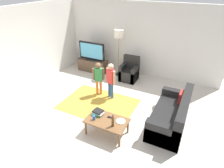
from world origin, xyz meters
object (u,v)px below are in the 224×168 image
(armchair, at_px, (129,72))
(child_near_tv, at_px, (99,76))
(book_stack, at_px, (98,112))
(soda_can, at_px, (94,118))
(floor_lamp, at_px, (119,36))
(couch, at_px, (173,116))
(tv_remote, at_px, (111,117))
(bottle, at_px, (113,121))
(child_center, at_px, (111,78))
(tv, at_px, (92,51))
(tv_stand, at_px, (93,65))
(coffee_table, at_px, (107,122))
(plate, at_px, (121,121))

(armchair, xyz_separation_m, child_near_tv, (-0.51, -1.41, 0.37))
(book_stack, height_order, soda_can, soda_can)
(child_near_tv, bearing_deg, book_stack, -60.76)
(floor_lamp, height_order, child_near_tv, floor_lamp)
(couch, height_order, tv_remote, couch)
(floor_lamp, xyz_separation_m, bottle, (1.34, -3.23, -0.99))
(floor_lamp, height_order, child_center, floor_lamp)
(bottle, bearing_deg, soda_can, -180.00)
(tv, bearing_deg, bottle, -51.46)
(tv_stand, bearing_deg, child_center, -42.96)
(coffee_table, bearing_deg, tv_stand, 126.82)
(soda_can, bearing_deg, child_near_tv, 116.43)
(tv_stand, bearing_deg, book_stack, -56.19)
(tv_stand, distance_m, bottle, 3.94)
(tv_remote, bearing_deg, bottle, -63.15)
(bottle, xyz_separation_m, plate, (0.10, 0.22, -0.13))
(tv_stand, height_order, plate, tv_stand)
(bottle, bearing_deg, child_center, 118.28)
(plate, bearing_deg, child_center, 124.75)
(couch, distance_m, coffee_table, 1.72)
(tv, distance_m, couch, 4.10)
(tv_stand, xyz_separation_m, soda_can, (1.93, -3.08, 0.24))
(child_center, distance_m, book_stack, 1.46)
(coffee_table, bearing_deg, child_near_tv, 125.83)
(tv_stand, distance_m, child_center, 2.18)
(floor_lamp, distance_m, coffee_table, 3.51)
(tv_stand, xyz_separation_m, bottle, (2.43, -3.08, 0.31))
(coffee_table, bearing_deg, child_center, 113.49)
(tv_stand, height_order, armchair, armchair)
(soda_can, bearing_deg, plate, 20.13)
(tv_stand, distance_m, child_near_tv, 1.88)
(tv, xyz_separation_m, soda_can, (1.93, -3.06, -0.37))
(coffee_table, distance_m, tv_remote, 0.14)
(child_near_tv, xyz_separation_m, coffee_table, (1.09, -1.51, -0.30))
(child_center, xyz_separation_m, plate, (0.97, -1.40, -0.27))
(floor_lamp, relative_size, tv_remote, 10.47)
(child_center, bearing_deg, bottle, -61.72)
(tv, distance_m, floor_lamp, 1.31)
(coffee_table, xyz_separation_m, soda_can, (-0.28, -0.12, 0.11))
(floor_lamp, distance_m, child_center, 1.87)
(armchair, distance_m, floor_lamp, 1.37)
(tv, xyz_separation_m, child_near_tv, (1.12, -1.43, -0.18))
(book_stack, distance_m, tv_remote, 0.36)
(couch, bearing_deg, soda_can, -145.04)
(armchair, bearing_deg, book_stack, -84.30)
(child_near_tv, height_order, soda_can, child_near_tv)
(floor_lamp, distance_m, soda_can, 3.50)
(floor_lamp, height_order, tv_remote, floor_lamp)
(coffee_table, relative_size, book_stack, 3.50)
(coffee_table, xyz_separation_m, bottle, (0.22, -0.12, 0.18))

